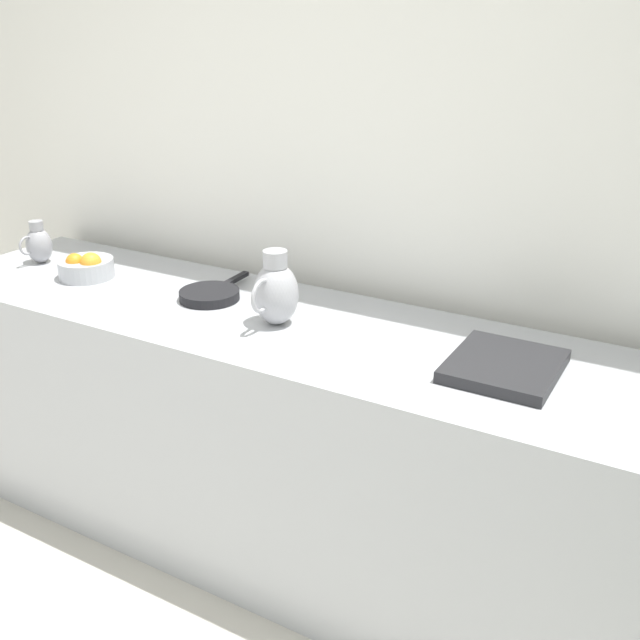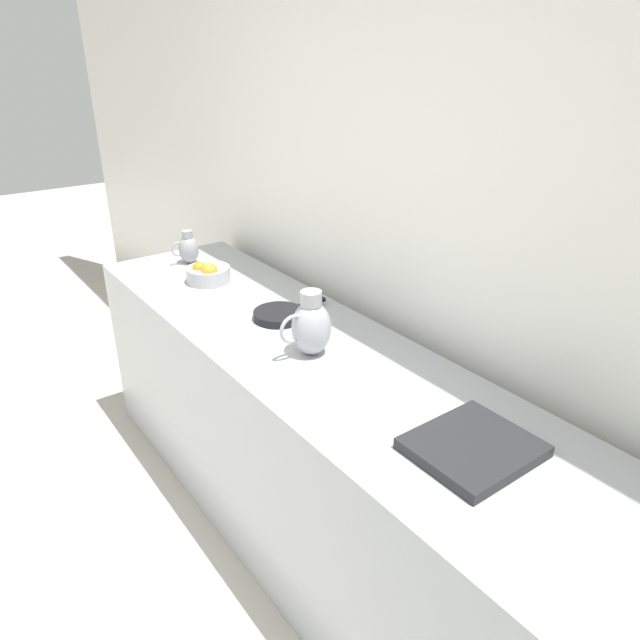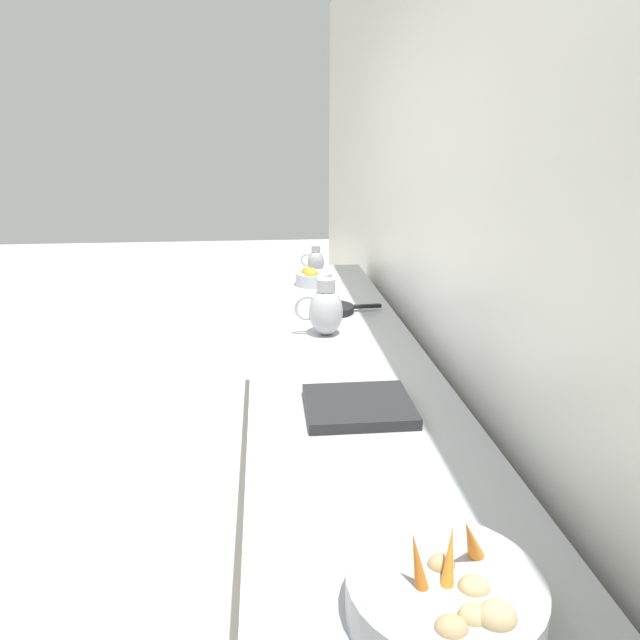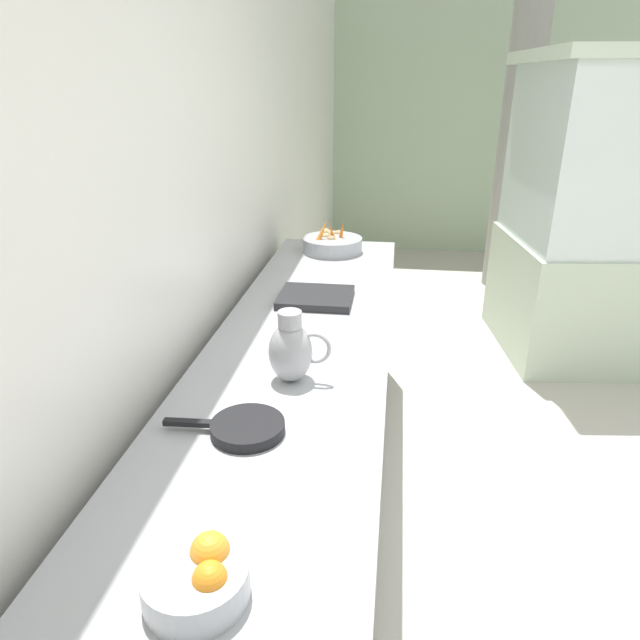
% 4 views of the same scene
% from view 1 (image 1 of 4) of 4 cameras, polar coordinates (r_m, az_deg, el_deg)
% --- Properties ---
extents(tile_wall_left, '(0.10, 9.06, 3.00)m').
position_cam_1_polar(tile_wall_left, '(2.44, 17.54, 12.72)').
color(tile_wall_left, white).
rests_on(tile_wall_left, ground_plane).
extents(prep_counter, '(0.71, 3.32, 0.94)m').
position_cam_1_polar(prep_counter, '(2.57, 1.21, -10.65)').
color(prep_counter, '#ADAFB5').
rests_on(prep_counter, ground_plane).
extents(orange_bowl, '(0.21, 0.21, 0.11)m').
position_cam_1_polar(orange_bowl, '(2.98, -17.90, 3.97)').
color(orange_bowl, '#ADAFB5').
rests_on(orange_bowl, prep_counter).
extents(metal_pitcher_tall, '(0.21, 0.15, 0.25)m').
position_cam_1_polar(metal_pitcher_tall, '(2.38, -3.52, 2.24)').
color(metal_pitcher_tall, '#A3A3A8').
rests_on(metal_pitcher_tall, prep_counter).
extents(metal_pitcher_short, '(0.15, 0.10, 0.18)m').
position_cam_1_polar(metal_pitcher_short, '(3.23, -21.24, 5.58)').
color(metal_pitcher_short, '#939399').
rests_on(metal_pitcher_short, prep_counter).
extents(counter_sink_basin, '(0.34, 0.30, 0.04)m').
position_cam_1_polar(counter_sink_basin, '(2.15, 14.28, -3.52)').
color(counter_sink_basin, '#232326').
rests_on(counter_sink_basin, prep_counter).
extents(skillet_on_counter, '(0.36, 0.22, 0.03)m').
position_cam_1_polar(skillet_on_counter, '(2.66, -8.61, 2.00)').
color(skillet_on_counter, black).
rests_on(skillet_on_counter, prep_counter).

